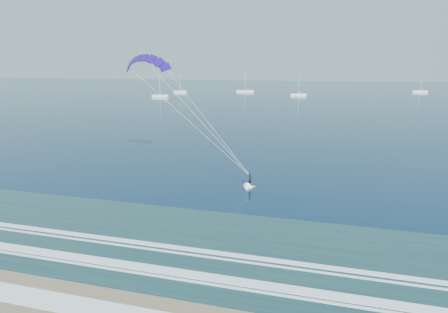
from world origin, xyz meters
TOP-DOWN VIEW (x-y plane):
  - ground at (0.00, 0.00)m, footprint 900.00×900.00m
  - kitesurfer_rig at (1.09, 27.75)m, footprint 18.07×4.94m
  - sailboat_0 at (-71.71, 171.92)m, footprint 8.40×2.40m
  - sailboat_1 at (-75.52, 208.83)m, footprint 7.70×2.40m
  - sailboat_2 at (-38.58, 225.06)m, footprint 10.51×2.40m
  - sailboat_3 at (-3.27, 201.87)m, footprint 8.02×2.40m
  - sailboat_4 at (65.67, 251.93)m, footprint 8.49×2.40m

SIDE VIEW (x-z plane):
  - ground at x=0.00m, z-range 0.00..0.00m
  - sailboat_1 at x=-75.52m, z-range -4.68..6.03m
  - sailboat_0 at x=-71.71m, z-range -5.05..6.41m
  - sailboat_3 at x=-3.27m, z-range -4.93..6.29m
  - sailboat_4 at x=65.67m, z-range -5.11..6.47m
  - sailboat_2 at x=-38.58m, z-range -6.27..7.66m
  - kitesurfer_rig at x=1.09m, z-range 0.25..18.30m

